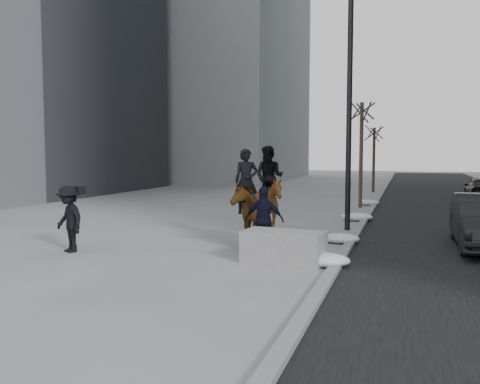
% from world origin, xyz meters
% --- Properties ---
extents(ground, '(120.00, 120.00, 0.00)m').
position_xyz_m(ground, '(0.00, 0.00, 0.00)').
color(ground, gray).
rests_on(ground, ground).
extents(road, '(8.00, 90.00, 0.01)m').
position_xyz_m(road, '(7.00, 10.00, 0.01)').
color(road, black).
rests_on(road, ground).
extents(curb, '(0.25, 90.00, 0.12)m').
position_xyz_m(curb, '(3.00, 10.00, 0.06)').
color(curb, gray).
rests_on(curb, ground).
extents(planter, '(1.99, 1.13, 0.76)m').
position_xyz_m(planter, '(1.74, -0.76, 0.38)').
color(planter, '#97979A').
rests_on(planter, ground).
extents(tree_near, '(1.20, 1.20, 5.49)m').
position_xyz_m(tree_near, '(2.40, 12.15, 2.75)').
color(tree_near, '#33291E').
rests_on(tree_near, ground).
extents(tree_far, '(1.20, 1.20, 4.66)m').
position_xyz_m(tree_far, '(2.40, 21.71, 2.33)').
color(tree_far, '#35291F').
rests_on(tree_far, ground).
extents(mounted_left, '(1.71, 2.31, 2.72)m').
position_xyz_m(mounted_left, '(0.11, 1.30, 1.01)').
color(mounted_left, '#4D2B0F').
rests_on(mounted_left, ground).
extents(mounted_right, '(1.67, 1.83, 2.82)m').
position_xyz_m(mounted_right, '(0.39, 2.81, 1.13)').
color(mounted_right, '#532B10').
rests_on(mounted_right, ground).
extents(feeder, '(1.04, 0.86, 1.75)m').
position_xyz_m(feeder, '(1.02, 0.09, 0.88)').
color(feeder, black).
rests_on(feeder, ground).
extents(camera_crew, '(1.31, 1.10, 1.75)m').
position_xyz_m(camera_crew, '(-3.91, -1.25, 0.89)').
color(camera_crew, black).
rests_on(camera_crew, ground).
extents(lamppost, '(0.25, 2.18, 9.09)m').
position_xyz_m(lamppost, '(2.60, 4.73, 4.99)').
color(lamppost, black).
rests_on(lamppost, ground).
extents(snow_piles, '(1.23, 14.84, 0.31)m').
position_xyz_m(snow_piles, '(2.70, 5.05, 0.15)').
color(snow_piles, white).
rests_on(snow_piles, ground).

